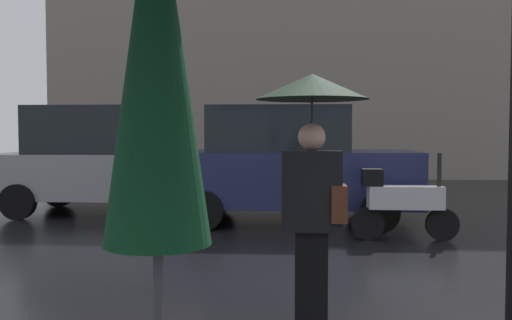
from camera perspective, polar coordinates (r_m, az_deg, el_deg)
folded_patio_umbrella_near at (r=1.89m, az=-10.33°, el=8.79°), size 0.37×0.37×2.44m
pedestrian_with_umbrella at (r=4.19m, az=5.91°, el=2.07°), size 0.86×0.86×1.96m
parked_scooter at (r=7.98m, az=14.92°, el=-4.14°), size 1.50×0.32×1.23m
parked_car_left at (r=10.64m, az=-14.87°, el=-0.05°), size 4.48×1.89×2.01m
parked_car_right at (r=9.32m, az=3.27°, el=-0.44°), size 4.15×2.04×1.96m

